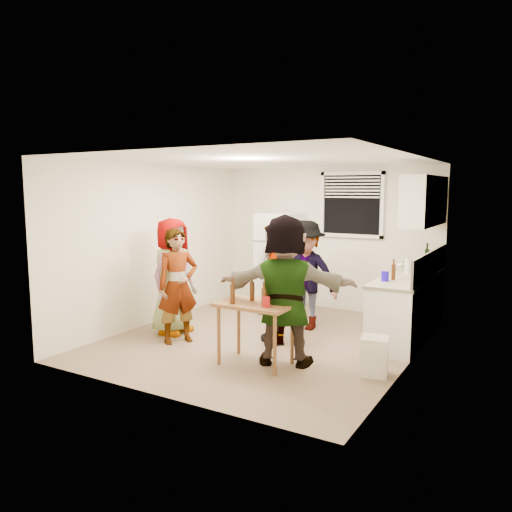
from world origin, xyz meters
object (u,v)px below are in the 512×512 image
Objects in this scene: red_cup at (266,307)px; guest_black at (276,342)px; beer_bottle_table at (264,306)px; guest_back_right at (305,328)px; guest_stripe at (179,342)px; refrigerator at (280,260)px; beer_bottle_counter at (393,280)px; guest_back_left at (276,318)px; blue_cup at (385,281)px; trash_bin at (374,354)px; guest_orange at (285,363)px; guest_grey at (174,332)px; wine_bottle at (426,267)px; serving_table at (256,364)px; kettle at (410,272)px.

red_cup is 1.33m from guest_black.
guest_back_right is (-0.30, 1.83, -0.76)m from beer_bottle_table.
refrigerator is at bearing 25.54° from guest_stripe.
beer_bottle_counter reaches higher than guest_stripe.
beer_bottle_table is 0.13× the size of guest_back_left.
guest_back_right is at bearing 135.91° from guest_black.
refrigerator reaches higher than blue_cup.
blue_cup is 0.30× the size of trash_bin.
guest_grey is at bearing -28.23° from guest_orange.
beer_bottle_table is 2.14m from guest_grey.
beer_bottle_table reaches higher than guest_back_right.
beer_bottle_table is at bearing -122.80° from blue_cup.
guest_grey is 0.49m from guest_stripe.
refrigerator is 3.18m from beer_bottle_table.
beer_bottle_table is at bearing -56.30° from guest_back_left.
wine_bottle reaches higher than guest_back_left.
guest_back_right is (-1.51, -1.27, -0.90)m from wine_bottle.
beer_bottle_table is 2.01m from guest_back_right.
guest_orange is at bearing 33.03° from serving_table.
guest_orange is at bearing -61.26° from refrigerator.
serving_table reaches higher than guest_orange.
guest_back_right is 1.03× the size of guest_black.
guest_back_right is (-1.29, 0.30, -0.90)m from blue_cup.
beer_bottle_counter is at bearing -77.40° from kettle.
guest_stripe is 1.67m from guest_orange.
kettle is 1.77m from guest_back_right.
refrigerator is 2.48m from guest_grey.
refrigerator is 1.06× the size of guest_black.
wine_bottle is 4.05m from guest_grey.
refrigerator is 2.73m from guest_stripe.
wine_bottle is 3.35m from red_cup.
guest_stripe is at bearing -101.36° from guest_black.
guest_back_left is at bearing -156.50° from kettle.
guest_orange is (-1.07, -2.82, -0.90)m from wine_bottle.
wine_bottle is 0.17× the size of guest_back_right.
red_cup is at bearing -65.32° from refrigerator.
guest_back_right is at bearing -139.89° from wine_bottle.
beer_bottle_table is 1.75× the size of red_cup.
guest_stripe is 0.99× the size of guest_black.
refrigerator is 1.09× the size of guest_back_left.
red_cup is at bearing -30.45° from serving_table.
guest_grey is 1.57m from guest_black.
blue_cup is 0.08× the size of guest_back_right.
kettle is at bearing 66.93° from red_cup.
refrigerator is 1.69m from guest_back_right.
guest_black reaches higher than guest_stripe.
trash_bin is 2.14× the size of beer_bottle_table.
serving_table is at bearing -114.40° from wine_bottle.
blue_cup is at bearing -80.96° from kettle.
refrigerator is at bearing -175.42° from wine_bottle.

